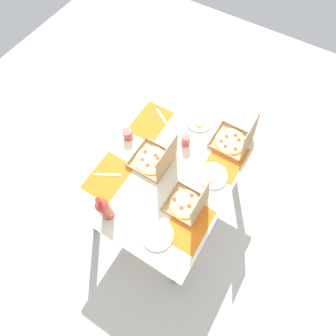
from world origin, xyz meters
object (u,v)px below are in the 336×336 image
object	(u,v)px
plate_near_left	(212,176)
soda_bottle	(104,209)
plate_far_left	(157,235)
cup_clear_right	(186,140)
cup_dark	(128,134)
pizza_box_corner_left	(155,160)
plate_middle	(199,121)
pizza_box_center	(234,140)
pizza_box_edge_far	(188,204)

from	to	relation	value
plate_near_left	soda_bottle	distance (m)	0.83
plate_far_left	cup_clear_right	world-z (taller)	cup_clear_right
cup_dark	soda_bottle	bearing A→B (deg)	22.33
pizza_box_corner_left	plate_middle	bearing A→B (deg)	167.72
pizza_box_center	plate_far_left	size ratio (longest dim) A/B	1.41
plate_near_left	plate_far_left	xyz separation A→B (m)	(0.59, -0.12, -0.00)
plate_near_left	plate_middle	size ratio (longest dim) A/B	1.00
soda_bottle	cup_clear_right	xyz separation A→B (m)	(-0.79, 0.18, -0.08)
pizza_box_center	pizza_box_corner_left	bearing A→B (deg)	-43.30
pizza_box_edge_far	plate_near_left	xyz separation A→B (m)	(-0.30, 0.05, -0.04)
cup_dark	pizza_box_center	bearing A→B (deg)	117.23
plate_middle	cup_clear_right	xyz separation A→B (m)	(0.25, 0.01, 0.04)
pizza_box_center	plate_far_left	world-z (taller)	pizza_box_center
plate_middle	plate_far_left	bearing A→B (deg)	11.49
plate_middle	cup_clear_right	world-z (taller)	cup_clear_right
cup_clear_right	plate_far_left	bearing A→B (deg)	14.77
cup_clear_right	soda_bottle	bearing A→B (deg)	-12.86
plate_near_left	pizza_box_center	bearing A→B (deg)	178.13
pizza_box_center	pizza_box_edge_far	bearing A→B (deg)	-5.23
pizza_box_corner_left	pizza_box_center	size ratio (longest dim) A/B	1.02
plate_near_left	plate_middle	bearing A→B (deg)	-140.58
plate_middle	pizza_box_edge_far	bearing A→B (deg)	21.60
pizza_box_center	plate_far_left	bearing A→B (deg)	-8.16
soda_bottle	cup_dark	world-z (taller)	soda_bottle
plate_far_left	cup_dark	bearing A→B (deg)	-131.32
soda_bottle	cup_clear_right	size ratio (longest dim) A/B	2.98
plate_far_left	cup_clear_right	distance (m)	0.76
pizza_box_edge_far	pizza_box_center	distance (m)	0.65
pizza_box_center	plate_near_left	world-z (taller)	pizza_box_center
plate_middle	pizza_box_corner_left	bearing A→B (deg)	-12.28
pizza_box_center	plate_near_left	size ratio (longest dim) A/B	1.40
plate_far_left	cup_dark	xyz separation A→B (m)	(-0.55, -0.62, 0.04)
pizza_box_center	cup_dark	size ratio (longest dim) A/B	3.50
pizza_box_edge_far	cup_clear_right	bearing A→B (deg)	-148.97
plate_far_left	soda_bottle	size ratio (longest dim) A/B	0.69
pizza_box_corner_left	pizza_box_edge_far	world-z (taller)	pizza_box_corner_left
soda_bottle	plate_far_left	bearing A→B (deg)	98.57
pizza_box_edge_far	cup_dark	size ratio (longest dim) A/B	3.18
pizza_box_corner_left	pizza_box_edge_far	size ratio (longest dim) A/B	1.13
pizza_box_corner_left	pizza_box_edge_far	distance (m)	0.43
pizza_box_edge_far	pizza_box_center	bearing A→B (deg)	174.77
plate_middle	cup_clear_right	size ratio (longest dim) A/B	2.09
pizza_box_edge_far	soda_bottle	bearing A→B (deg)	-52.53
plate_near_left	soda_bottle	bearing A→B (deg)	-37.61
plate_far_left	soda_bottle	bearing A→B (deg)	-81.43
plate_far_left	pizza_box_corner_left	bearing A→B (deg)	-145.91
pizza_box_edge_far	cup_dark	world-z (taller)	pizza_box_edge_far
plate_middle	cup_dark	xyz separation A→B (m)	(0.44, -0.42, 0.04)
pizza_box_center	plate_far_left	distance (m)	0.95
pizza_box_corner_left	pizza_box_center	world-z (taller)	pizza_box_corner_left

